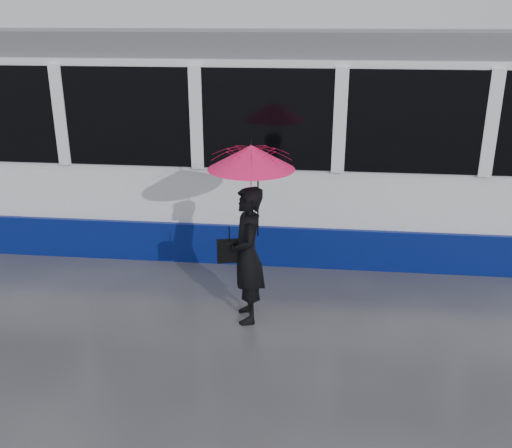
# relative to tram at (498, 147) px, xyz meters

# --- Properties ---
(ground) EXTENTS (90.00, 90.00, 0.00)m
(ground) POSITION_rel_tram_xyz_m (-3.54, -2.50, -1.64)
(ground) COLOR #2E2E33
(ground) RESTS_ON ground
(rails) EXTENTS (34.00, 1.51, 0.02)m
(rails) POSITION_rel_tram_xyz_m (-3.54, -0.00, -1.63)
(rails) COLOR #3F3D38
(rails) RESTS_ON ground
(tram) EXTENTS (26.00, 2.56, 3.35)m
(tram) POSITION_rel_tram_xyz_m (0.00, 0.00, 0.00)
(tram) COLOR white
(tram) RESTS_ON ground
(woman) EXTENTS (0.54, 0.70, 1.71)m
(woman) POSITION_rel_tram_xyz_m (-3.57, -2.86, -0.79)
(woman) COLOR black
(woman) RESTS_ON ground
(umbrella) EXTENTS (1.20, 1.20, 1.15)m
(umbrella) POSITION_rel_tram_xyz_m (-3.52, -2.86, 0.23)
(umbrella) COLOR #DE126A
(umbrella) RESTS_ON ground
(handbag) EXTENTS (0.33, 0.20, 0.44)m
(handbag) POSITION_rel_tram_xyz_m (-3.79, -2.84, -0.74)
(handbag) COLOR black
(handbag) RESTS_ON ground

